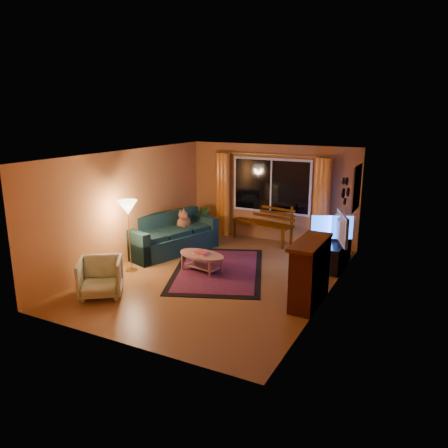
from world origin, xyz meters
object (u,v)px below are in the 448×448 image
at_px(coffee_table, 202,263).
at_px(tv_console, 335,254).
at_px(sofa, 171,234).
at_px(armchair, 100,275).
at_px(floor_lamp, 129,236).
at_px(bench, 262,232).

height_order(coffee_table, tv_console, tv_console).
relative_size(sofa, armchair, 2.89).
height_order(armchair, floor_lamp, floor_lamp).
bearing_deg(bench, coffee_table, -83.28).
bearing_deg(floor_lamp, sofa, 87.93).
relative_size(armchair, coffee_table, 0.71).
xyz_separation_m(sofa, floor_lamp, (-0.05, -1.46, 0.31)).
bearing_deg(tv_console, armchair, -134.43).
distance_m(armchair, coffee_table, 2.19).
bearing_deg(sofa, coffee_table, -13.63).
bearing_deg(floor_lamp, armchair, -75.19).
height_order(bench, armchair, armchair).
bearing_deg(bench, sofa, -118.78).
xyz_separation_m(bench, sofa, (-1.62, -1.81, 0.20)).
bearing_deg(coffee_table, bench, 83.61).
xyz_separation_m(sofa, armchair, (0.28, -2.74, -0.07)).
bearing_deg(armchair, floor_lamp, 69.31).
distance_m(bench, floor_lamp, 3.71).
height_order(sofa, tv_console, sofa).
distance_m(armchair, tv_console, 4.95).
distance_m(sofa, armchair, 2.75).
xyz_separation_m(armchair, coffee_table, (1.04, 1.91, -0.19)).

